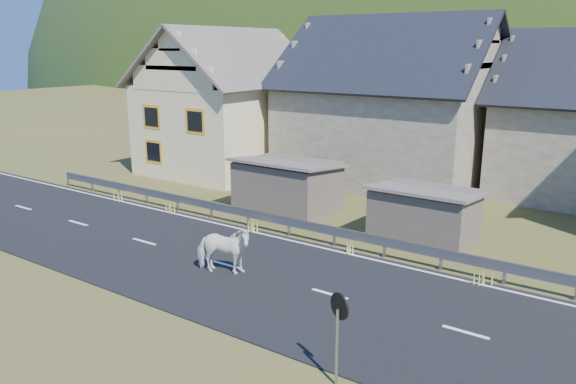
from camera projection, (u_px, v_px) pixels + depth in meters
The scene contains 11 objects.
ground at pixel (226, 266), 18.66m from camera, with size 160.00×160.00×0.00m, color #3F431A.
road at pixel (226, 265), 18.66m from camera, with size 60.00×7.00×0.04m, color black.
lane_markings at pixel (226, 265), 18.65m from camera, with size 60.00×6.60×0.01m, color silver.
guardrail at pixel (289, 222), 21.45m from camera, with size 28.10×0.09×0.75m.
shed_left at pixel (288, 187), 24.66m from camera, with size 4.30×3.30×2.40m, color #66574C.
shed_right at pixel (425, 216), 20.71m from camera, with size 3.80×2.90×2.20m, color #66574C.
house_cream at pixel (228, 95), 32.62m from camera, with size 7.80×9.80×8.30m.
house_stone_a at pixel (393, 93), 29.99m from camera, with size 10.80×9.80×8.90m.
conifer_patch at pixel (351, 51), 134.98m from camera, with size 76.00×50.00×28.00m, color black.
horse at pixel (223, 250), 17.76m from camera, with size 1.89×0.86×1.60m, color white.
traffic_mirror at pixel (339, 318), 11.76m from camera, with size 0.56×0.29×2.12m.
Camera 1 is at (11.61, -13.17, 7.09)m, focal length 35.00 mm.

